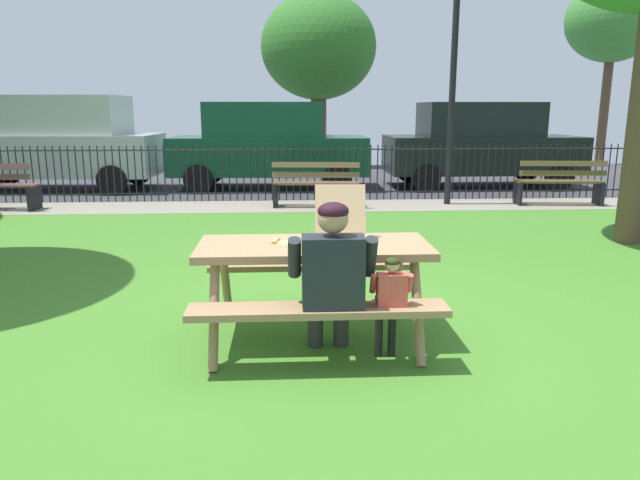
{
  "coord_description": "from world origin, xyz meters",
  "views": [
    {
      "loc": [
        -0.33,
        -4.52,
        1.79
      ],
      "look_at": [
        -0.07,
        0.08,
        0.75
      ],
      "focal_mm": 32.61,
      "sensor_mm": 36.0,
      "label": 1
    }
  ],
  "objects_px": {
    "park_bench_right": "(559,183)",
    "parked_car_far_left": "(53,141)",
    "adult_at_table": "(332,276)",
    "picnic_table_foreground": "(314,265)",
    "child_at_table": "(390,298)",
    "lamp_post_walkway": "(454,63)",
    "pizza_box_open": "(341,232)",
    "parked_car_left": "(268,144)",
    "pizza_slice_on_table": "(287,241)",
    "park_bench_center": "(316,185)",
    "far_tree_midleft": "(319,48)",
    "parked_car_center": "(481,144)",
    "far_tree_center": "(613,20)"
  },
  "relations": [
    {
      "from": "parked_car_center",
      "to": "pizza_box_open",
      "type": "bearing_deg",
      "value": -114.39
    },
    {
      "from": "child_at_table",
      "to": "parked_car_left",
      "type": "relative_size",
      "value": 0.18
    },
    {
      "from": "parked_car_left",
      "to": "park_bench_center",
      "type": "bearing_deg",
      "value": -70.66
    },
    {
      "from": "pizza_slice_on_table",
      "to": "parked_car_far_left",
      "type": "bearing_deg",
      "value": 120.13
    },
    {
      "from": "pizza_slice_on_table",
      "to": "far_tree_midleft",
      "type": "xyz_separation_m",
      "value": [
        1.06,
        14.99,
        2.93
      ]
    },
    {
      "from": "park_bench_right",
      "to": "lamp_post_walkway",
      "type": "relative_size",
      "value": 0.38
    },
    {
      "from": "pizza_box_open",
      "to": "parked_car_left",
      "type": "xyz_separation_m",
      "value": [
        -0.84,
        9.01,
        0.15
      ]
    },
    {
      "from": "pizza_box_open",
      "to": "far_tree_center",
      "type": "height_order",
      "value": "far_tree_center"
    },
    {
      "from": "adult_at_table",
      "to": "far_tree_center",
      "type": "bearing_deg",
      "value": 56.3
    },
    {
      "from": "park_bench_center",
      "to": "far_tree_midleft",
      "type": "xyz_separation_m",
      "value": [
        0.52,
        8.74,
        3.29
      ]
    },
    {
      "from": "adult_at_table",
      "to": "picnic_table_foreground",
      "type": "bearing_deg",
      "value": 101.46
    },
    {
      "from": "lamp_post_walkway",
      "to": "far_tree_midleft",
      "type": "height_order",
      "value": "far_tree_midleft"
    },
    {
      "from": "far_tree_midleft",
      "to": "far_tree_center",
      "type": "relative_size",
      "value": 0.9
    },
    {
      "from": "pizza_slice_on_table",
      "to": "parked_car_center",
      "type": "xyz_separation_m",
      "value": [
        4.51,
        8.98,
        0.23
      ]
    },
    {
      "from": "pizza_box_open",
      "to": "child_at_table",
      "type": "relative_size",
      "value": 0.64
    },
    {
      "from": "picnic_table_foreground",
      "to": "lamp_post_walkway",
      "type": "height_order",
      "value": "lamp_post_walkway"
    },
    {
      "from": "adult_at_table",
      "to": "parked_car_left",
      "type": "xyz_separation_m",
      "value": [
        -0.73,
        9.55,
        0.35
      ]
    },
    {
      "from": "adult_at_table",
      "to": "parked_car_left",
      "type": "bearing_deg",
      "value": 94.35
    },
    {
      "from": "park_bench_right",
      "to": "far_tree_midleft",
      "type": "bearing_deg",
      "value": 115.21
    },
    {
      "from": "park_bench_center",
      "to": "parked_car_left",
      "type": "xyz_separation_m",
      "value": [
        -0.95,
        2.72,
        0.59
      ]
    },
    {
      "from": "park_bench_right",
      "to": "parked_car_far_left",
      "type": "xyz_separation_m",
      "value": [
        -10.38,
        2.72,
        0.68
      ]
    },
    {
      "from": "adult_at_table",
      "to": "lamp_post_walkway",
      "type": "height_order",
      "value": "lamp_post_walkway"
    },
    {
      "from": "pizza_box_open",
      "to": "pizza_slice_on_table",
      "type": "relative_size",
      "value": 1.96
    },
    {
      "from": "pizza_slice_on_table",
      "to": "child_at_table",
      "type": "distance_m",
      "value": 0.98
    },
    {
      "from": "child_at_table",
      "to": "pizza_box_open",
      "type": "bearing_deg",
      "value": 117.56
    },
    {
      "from": "pizza_slice_on_table",
      "to": "child_at_table",
      "type": "relative_size",
      "value": 0.33
    },
    {
      "from": "park_bench_center",
      "to": "far_tree_center",
      "type": "relative_size",
      "value": 0.27
    },
    {
      "from": "child_at_table",
      "to": "lamp_post_walkway",
      "type": "relative_size",
      "value": 0.19
    },
    {
      "from": "parked_car_far_left",
      "to": "parked_car_center",
      "type": "relative_size",
      "value": 1.06
    },
    {
      "from": "park_bench_right",
      "to": "parked_car_center",
      "type": "relative_size",
      "value": 0.37
    },
    {
      "from": "adult_at_table",
      "to": "parked_car_center",
      "type": "distance_m",
      "value": 10.43
    },
    {
      "from": "pizza_slice_on_table",
      "to": "far_tree_midleft",
      "type": "height_order",
      "value": "far_tree_midleft"
    },
    {
      "from": "park_bench_right",
      "to": "child_at_table",
      "type": "bearing_deg",
      "value": -122.98
    },
    {
      "from": "pizza_slice_on_table",
      "to": "adult_at_table",
      "type": "relative_size",
      "value": 0.22
    },
    {
      "from": "child_at_table",
      "to": "park_bench_right",
      "type": "xyz_separation_m",
      "value": [
        4.45,
        6.86,
        -0.08
      ]
    },
    {
      "from": "child_at_table",
      "to": "parked_car_far_left",
      "type": "bearing_deg",
      "value": 121.76
    },
    {
      "from": "pizza_slice_on_table",
      "to": "parked_car_left",
      "type": "height_order",
      "value": "parked_car_left"
    },
    {
      "from": "park_bench_right",
      "to": "lamp_post_walkway",
      "type": "xyz_separation_m",
      "value": [
        -2.09,
        0.21,
        2.19
      ]
    },
    {
      "from": "adult_at_table",
      "to": "far_tree_center",
      "type": "height_order",
      "value": "far_tree_center"
    },
    {
      "from": "picnic_table_foreground",
      "to": "park_bench_right",
      "type": "relative_size",
      "value": 1.1
    },
    {
      "from": "park_bench_center",
      "to": "picnic_table_foreground",
      "type": "bearing_deg",
      "value": -92.98
    },
    {
      "from": "picnic_table_foreground",
      "to": "child_at_table",
      "type": "distance_m",
      "value": 0.74
    },
    {
      "from": "lamp_post_walkway",
      "to": "parked_car_left",
      "type": "xyz_separation_m",
      "value": [
        -3.5,
        2.5,
        -1.6
      ]
    },
    {
      "from": "pizza_slice_on_table",
      "to": "far_tree_midleft",
      "type": "distance_m",
      "value": 15.31
    },
    {
      "from": "child_at_table",
      "to": "parked_car_left",
      "type": "xyz_separation_m",
      "value": [
        -1.13,
        9.58,
        0.51
      ]
    },
    {
      "from": "parked_car_far_left",
      "to": "far_tree_center",
      "type": "height_order",
      "value": "far_tree_center"
    },
    {
      "from": "pizza_slice_on_table",
      "to": "park_bench_center",
      "type": "distance_m",
      "value": 6.29
    },
    {
      "from": "pizza_slice_on_table",
      "to": "lamp_post_walkway",
      "type": "distance_m",
      "value": 7.4
    },
    {
      "from": "child_at_table",
      "to": "far_tree_center",
      "type": "height_order",
      "value": "far_tree_center"
    },
    {
      "from": "child_at_table",
      "to": "parked_car_far_left",
      "type": "height_order",
      "value": "parked_car_far_left"
    }
  ]
}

